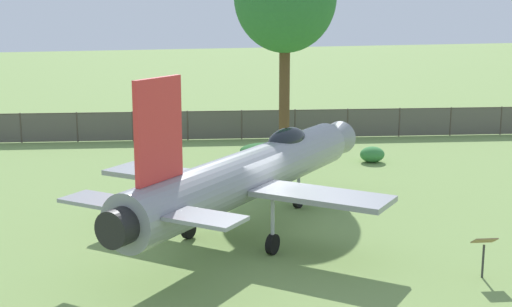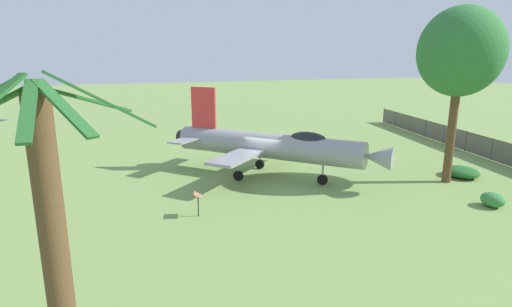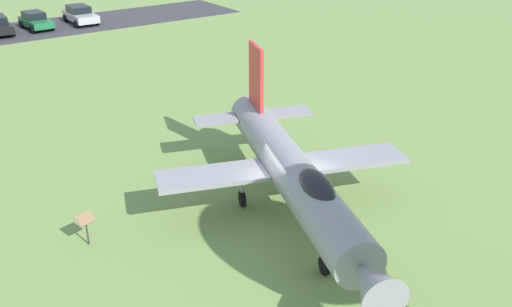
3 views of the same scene
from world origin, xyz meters
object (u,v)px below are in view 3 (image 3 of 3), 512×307
object	(u,v)px
info_plaque	(86,223)
parked_car_silver	(80,14)
display_jet	(293,172)
parked_car_green	(35,20)

from	to	relation	value
info_plaque	parked_car_silver	world-z (taller)	parked_car_silver
display_jet	info_plaque	bearing A→B (deg)	-93.62
display_jet	parked_car_green	world-z (taller)	display_jet
info_plaque	display_jet	bearing A→B (deg)	39.17
display_jet	parked_car_silver	size ratio (longest dim) A/B	2.37
display_jet	parked_car_green	distance (m)	36.95
parked_car_green	parked_car_silver	bearing A→B (deg)	86.23
info_plaque	parked_car_green	bearing A→B (deg)	139.57
info_plaque	parked_car_green	world-z (taller)	parked_car_green
parked_car_silver	display_jet	bearing A→B (deg)	-7.34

